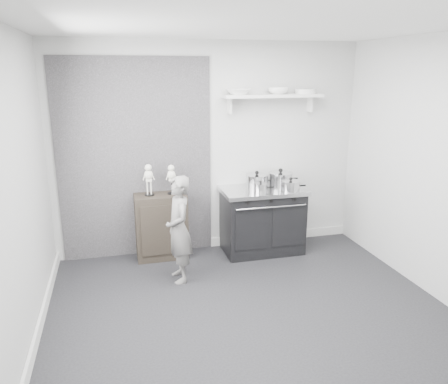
{
  "coord_description": "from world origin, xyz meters",
  "views": [
    {
      "loc": [
        -1.21,
        -3.67,
        2.33
      ],
      "look_at": [
        -0.03,
        0.95,
        1.0
      ],
      "focal_mm": 35.0,
      "sensor_mm": 36.0,
      "label": 1
    }
  ],
  "objects": [
    {
      "name": "ground",
      "position": [
        0.0,
        0.0,
        0.0
      ],
      "size": [
        4.0,
        4.0,
        0.0
      ],
      "primitive_type": "plane",
      "color": "black",
      "rests_on": "ground"
    },
    {
      "name": "stove",
      "position": [
        0.63,
        1.48,
        0.43
      ],
      "size": [
        1.07,
        0.67,
        0.86
      ],
      "color": "black",
      "rests_on": "ground"
    },
    {
      "name": "pot_front_right",
      "position": [
        0.93,
        1.28,
        0.93
      ],
      "size": [
        0.33,
        0.24,
        0.18
      ],
      "color": "#BCBCBE",
      "rests_on": "stove"
    },
    {
      "name": "pot_back_right",
      "position": [
        0.91,
        1.59,
        0.95
      ],
      "size": [
        0.41,
        0.32,
        0.23
      ],
      "color": "#BCBCBE",
      "rests_on": "stove"
    },
    {
      "name": "room_shell",
      "position": [
        -0.09,
        0.15,
        1.64
      ],
      "size": [
        4.02,
        3.62,
        2.71
      ],
      "color": "#B2B2B0",
      "rests_on": "ground"
    },
    {
      "name": "bowl_large",
      "position": [
        0.34,
        1.67,
        2.08
      ],
      "size": [
        0.3,
        0.3,
        0.07
      ],
      "primitive_type": "imported",
      "color": "white",
      "rests_on": "wall_shelf"
    },
    {
      "name": "side_cabinet",
      "position": [
        -0.69,
        1.61,
        0.42
      ],
      "size": [
        0.64,
        0.37,
        0.84
      ],
      "primitive_type": "cube",
      "color": "black",
      "rests_on": "ground"
    },
    {
      "name": "pot_back_left",
      "position": [
        0.58,
        1.59,
        0.94
      ],
      "size": [
        0.38,
        0.3,
        0.22
      ],
      "color": "#BCBCBE",
      "rests_on": "stove"
    },
    {
      "name": "plate_stack",
      "position": [
        1.24,
        1.67,
        2.07
      ],
      "size": [
        0.27,
        0.27,
        0.06
      ],
      "primitive_type": "cylinder",
      "color": "silver",
      "rests_on": "wall_shelf"
    },
    {
      "name": "skeleton_full",
      "position": [
        -0.82,
        1.61,
        1.06
      ],
      "size": [
        0.13,
        0.08,
        0.45
      ],
      "primitive_type": null,
      "color": "silver",
      "rests_on": "side_cabinet"
    },
    {
      "name": "skeleton_torso",
      "position": [
        -0.54,
        1.61,
        1.05
      ],
      "size": [
        0.12,
        0.08,
        0.43
      ],
      "primitive_type": null,
      "color": "silver",
      "rests_on": "side_cabinet"
    },
    {
      "name": "wall_shelf",
      "position": [
        0.8,
        1.68,
        2.01
      ],
      "size": [
        1.3,
        0.26,
        0.24
      ],
      "color": "silver",
      "rests_on": "room_shell"
    },
    {
      "name": "child",
      "position": [
        -0.56,
        0.91,
        0.61
      ],
      "size": [
        0.33,
        0.47,
        1.23
      ],
      "primitive_type": "imported",
      "rotation": [
        0.0,
        0.0,
        -1.5
      ],
      "color": "slate",
      "rests_on": "ground"
    },
    {
      "name": "bowl_small",
      "position": [
        0.87,
        1.67,
        2.08
      ],
      "size": [
        0.26,
        0.26,
        0.08
      ],
      "primitive_type": "imported",
      "color": "white",
      "rests_on": "wall_shelf"
    },
    {
      "name": "pot_front_center",
      "position": [
        0.54,
        1.34,
        0.92
      ],
      "size": [
        0.27,
        0.18,
        0.14
      ],
      "color": "#BCBCBE",
      "rests_on": "stove"
    }
  ]
}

